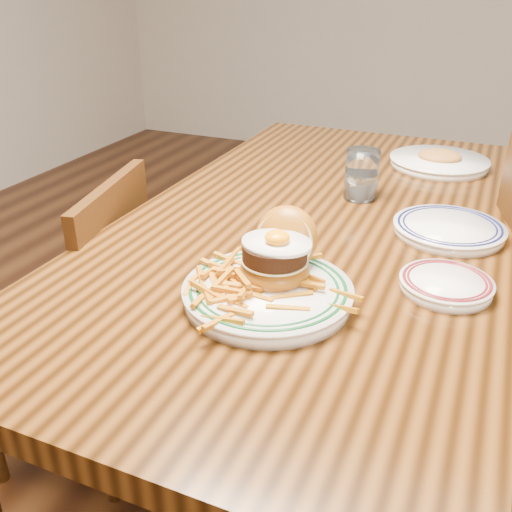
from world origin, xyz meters
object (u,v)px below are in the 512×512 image
at_px(table, 319,252).
at_px(side_plate, 446,284).
at_px(chair_left, 85,321).
at_px(main_plate, 271,277).

relative_size(table, side_plate, 9.78).
bearing_deg(chair_left, main_plate, -28.62).
height_order(chair_left, side_plate, chair_left).
bearing_deg(chair_left, side_plate, -14.38).
bearing_deg(table, chair_left, -160.37).
bearing_deg(side_plate, chair_left, 177.03).
bearing_deg(side_plate, table, 141.76).
xyz_separation_m(chair_left, side_plate, (0.87, -0.03, 0.32)).
xyz_separation_m(table, side_plate, (0.30, -0.23, 0.10)).
xyz_separation_m(main_plate, side_plate, (0.28, 0.14, -0.02)).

